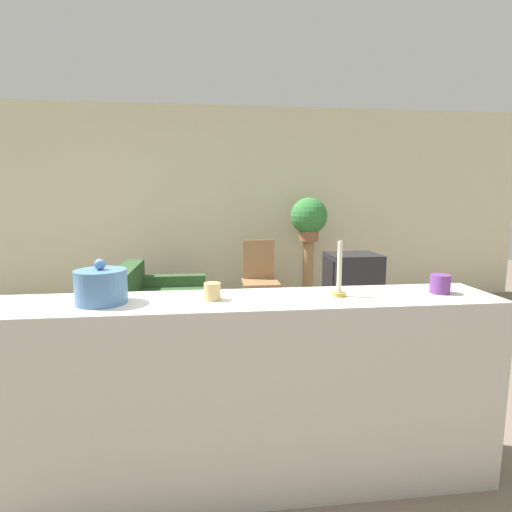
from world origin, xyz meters
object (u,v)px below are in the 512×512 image
couch (154,320)px  potted_plant (309,217)px  wooden_chair (260,275)px  decorative_bowl (101,286)px  television (352,276)px

couch → potted_plant: bearing=33.1°
wooden_chair → decorative_bowl: bearing=-110.8°
television → couch: bearing=-177.9°
couch → potted_plant: potted_plant is taller
decorative_bowl → couch: bearing=91.8°
television → potted_plant: bearing=99.3°
couch → television: television is taller
couch → wooden_chair: 1.51m
television → potted_plant: potted_plant is taller
couch → wooden_chair: wooden_chair is taller
television → potted_plant: size_ratio=0.94×
wooden_chair → potted_plant: (0.70, 0.33, 0.70)m
potted_plant → couch: bearing=-146.9°
television → wooden_chair: wooden_chair is taller
couch → decorative_bowl: size_ratio=8.21×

